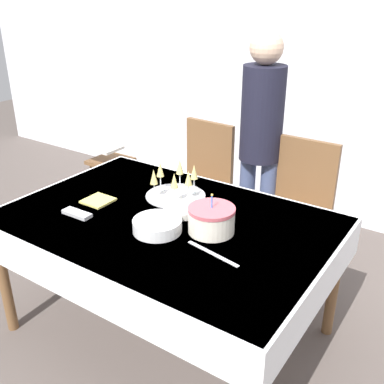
# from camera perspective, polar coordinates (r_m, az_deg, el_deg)

# --- Properties ---
(ground_plane) EXTENTS (12.00, 12.00, 0.00)m
(ground_plane) POSITION_cam_1_polar(r_m,az_deg,el_deg) (2.77, -2.92, -17.03)
(ground_plane) COLOR #564C47
(wall_back) EXTENTS (8.00, 0.05, 2.70)m
(wall_back) POSITION_cam_1_polar(r_m,az_deg,el_deg) (3.82, 14.98, 16.35)
(wall_back) COLOR silver
(wall_back) RESTS_ON ground_plane
(dining_table) EXTENTS (1.70, 1.16, 0.74)m
(dining_table) POSITION_cam_1_polar(r_m,az_deg,el_deg) (2.40, -3.24, -5.46)
(dining_table) COLOR white
(dining_table) RESTS_ON ground_plane
(dining_chair_far_left) EXTENTS (0.44, 0.44, 0.97)m
(dining_chair_far_left) POSITION_cam_1_polar(r_m,az_deg,el_deg) (3.30, 1.10, 1.21)
(dining_chair_far_left) COLOR brown
(dining_chair_far_left) RESTS_ON ground_plane
(dining_chair_far_right) EXTENTS (0.43, 0.43, 0.97)m
(dining_chair_far_right) POSITION_cam_1_polar(r_m,az_deg,el_deg) (2.99, 13.17, -1.99)
(dining_chair_far_right) COLOR brown
(dining_chair_far_right) RESTS_ON ground_plane
(birthday_cake) EXTENTS (0.23, 0.23, 0.21)m
(birthday_cake) POSITION_cam_1_polar(r_m,az_deg,el_deg) (2.19, 2.49, -3.53)
(birthday_cake) COLOR silver
(birthday_cake) RESTS_ON dining_table
(champagne_tray) EXTENTS (0.35, 0.35, 0.18)m
(champagne_tray) POSITION_cam_1_polar(r_m,az_deg,el_deg) (2.56, -2.13, 1.10)
(champagne_tray) COLOR silver
(champagne_tray) RESTS_ON dining_table
(plate_stack_main) EXTENTS (0.24, 0.24, 0.06)m
(plate_stack_main) POSITION_cam_1_polar(r_m,az_deg,el_deg) (2.22, -4.43, -4.26)
(plate_stack_main) COLOR white
(plate_stack_main) RESTS_ON dining_table
(plate_stack_dessert) EXTENTS (0.19, 0.19, 0.03)m
(plate_stack_dessert) POSITION_cam_1_polar(r_m,az_deg,el_deg) (2.39, -1.34, -2.30)
(plate_stack_dessert) COLOR silver
(plate_stack_dessert) RESTS_ON dining_table
(cake_knife) EXTENTS (0.30, 0.07, 0.00)m
(cake_knife) POSITION_cam_1_polar(r_m,az_deg,el_deg) (2.05, 2.64, -7.82)
(cake_knife) COLOR silver
(cake_knife) RESTS_ON dining_table
(fork_pile) EXTENTS (0.17, 0.06, 0.02)m
(fork_pile) POSITION_cam_1_polar(r_m,az_deg,el_deg) (2.45, -14.40, -2.67)
(fork_pile) COLOR silver
(fork_pile) RESTS_ON dining_table
(napkin_pile) EXTENTS (0.15, 0.15, 0.01)m
(napkin_pile) POSITION_cam_1_polar(r_m,az_deg,el_deg) (2.58, -11.84, -1.08)
(napkin_pile) COLOR #E0D166
(napkin_pile) RESTS_ON dining_table
(person_standing) EXTENTS (0.28, 0.28, 1.61)m
(person_standing) POSITION_cam_1_polar(r_m,az_deg,el_deg) (3.03, 8.77, 7.57)
(person_standing) COLOR #3F4C72
(person_standing) RESTS_ON ground_plane
(high_chair) EXTENTS (0.33, 0.35, 0.71)m
(high_chair) POSITION_cam_1_polar(r_m,az_deg,el_deg) (3.75, -10.45, 2.82)
(high_chair) COLOR brown
(high_chair) RESTS_ON ground_plane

